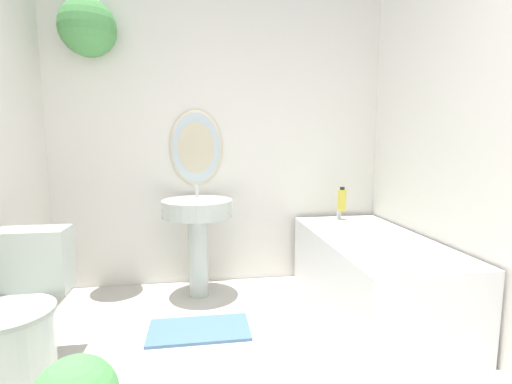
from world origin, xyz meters
The scene contains 7 objects.
wall_back centered at (-0.14, 2.68, 1.32)m, with size 2.84×0.41×2.40m.
wall_right centered at (1.39, 1.34, 1.20)m, with size 0.06×2.80×2.40m.
toilet centered at (-1.09, 1.46, 0.31)m, with size 0.42×0.60×0.73m.
pedestal_sink centered at (-0.21, 2.37, 0.59)m, with size 0.53×0.53×0.86m.
bathtub centered at (0.98, 1.90, 0.29)m, with size 0.71×1.46×0.62m.
shampoo_bottle centered at (0.99, 2.49, 0.71)m, with size 0.07×0.07×0.20m.
bath_mat centered at (-0.21, 1.81, 0.01)m, with size 0.64×0.34×0.02m.
Camera 1 is at (-0.19, -0.43, 1.19)m, focal length 26.00 mm.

